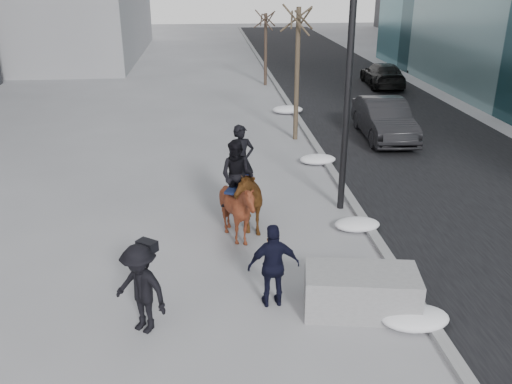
{
  "coord_description": "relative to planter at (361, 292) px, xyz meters",
  "views": [
    {
      "loc": [
        -1.06,
        -10.24,
        6.23
      ],
      "look_at": [
        0.0,
        1.2,
        1.5
      ],
      "focal_mm": 38.0,
      "sensor_mm": 36.0,
      "label": 1
    }
  ],
  "objects": [
    {
      "name": "snow_piles",
      "position": [
        0.9,
        7.67,
        -0.27
      ],
      "size": [
        1.42,
        17.23,
        0.36
      ],
      "color": "white",
      "rests_on": "ground"
    },
    {
      "name": "road",
      "position": [
        5.2,
        11.48,
        -0.43
      ],
      "size": [
        8.0,
        90.0,
        0.01
      ],
      "primitive_type": "cube",
      "color": "black",
      "rests_on": "ground"
    },
    {
      "name": "lamppost",
      "position": [
        0.8,
        4.98,
        4.56
      ],
      "size": [
        0.25,
        0.97,
        9.09
      ],
      "color": "black",
      "rests_on": "ground"
    },
    {
      "name": "camera_crew",
      "position": [
        -4.17,
        -0.22,
        0.45
      ],
      "size": [
        1.3,
        1.19,
        1.75
      ],
      "color": "black",
      "rests_on": "ground"
    },
    {
      "name": "car_far",
      "position": [
        7.24,
        21.59,
        0.23
      ],
      "size": [
        2.21,
        4.73,
        1.33
      ],
      "primitive_type": "imported",
      "rotation": [
        0.0,
        0.0,
        3.07
      ],
      "color": "black",
      "rests_on": "ground"
    },
    {
      "name": "planter",
      "position": [
        0.0,
        0.0,
        0.0
      ],
      "size": [
        2.32,
        1.42,
        0.87
      ],
      "primitive_type": "cube",
      "rotation": [
        0.0,
        0.0,
        -0.16
      ],
      "color": "gray",
      "rests_on": "ground"
    },
    {
      "name": "tree_near",
      "position": [
        0.6,
        11.69,
        2.33
      ],
      "size": [
        1.2,
        1.2,
        5.54
      ],
      "primitive_type": null,
      "color": "#3C3023",
      "rests_on": "ground"
    },
    {
      "name": "mounted_right",
      "position": [
        -2.19,
        3.21,
        0.58
      ],
      "size": [
        1.82,
        1.91,
        2.53
      ],
      "color": "#4E1B0F",
      "rests_on": "ground"
    },
    {
      "name": "curb",
      "position": [
        1.2,
        11.48,
        -0.37
      ],
      "size": [
        0.25,
        90.0,
        0.12
      ],
      "primitive_type": "cube",
      "color": "gray",
      "rests_on": "ground"
    },
    {
      "name": "mounted_left",
      "position": [
        -2.04,
        4.05,
        0.56
      ],
      "size": [
        1.36,
        2.22,
        2.67
      ],
      "color": "#502F10",
      "rests_on": "ground"
    },
    {
      "name": "car_near",
      "position": [
        4.09,
        11.47,
        0.34
      ],
      "size": [
        1.85,
        4.76,
        1.54
      ],
      "primitive_type": "imported",
      "rotation": [
        0.0,
        0.0,
        -0.05
      ],
      "color": "black",
      "rests_on": "ground"
    },
    {
      "name": "tree_far",
      "position": [
        0.6,
        22.63,
        1.78
      ],
      "size": [
        1.2,
        1.2,
        4.43
      ],
      "primitive_type": null,
      "color": "#34261F",
      "rests_on": "ground"
    },
    {
      "name": "ground",
      "position": [
        -1.8,
        1.48,
        -0.43
      ],
      "size": [
        120.0,
        120.0,
        0.0
      ],
      "primitive_type": "plane",
      "color": "gray",
      "rests_on": "ground"
    },
    {
      "name": "feeder",
      "position": [
        -1.67,
        0.38,
        0.44
      ],
      "size": [
        1.06,
        0.89,
        1.75
      ],
      "color": "black",
      "rests_on": "ground"
    }
  ]
}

